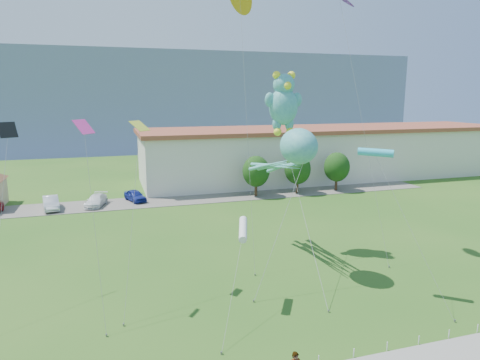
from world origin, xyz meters
The scene contains 19 objects.
ground centered at (0.00, 0.00, 0.00)m, with size 160.00×160.00×0.00m, color #285718.
parking_strip centered at (0.00, 35.00, 0.03)m, with size 70.00×6.00×0.06m, color #59544C.
hill_ridge centered at (0.00, 120.00, 12.50)m, with size 160.00×50.00×25.00m, color slate.
warehouse centered at (26.00, 44.00, 4.12)m, with size 61.00×15.00×8.20m.
tree_near centered at (10.00, 34.00, 3.39)m, with size 3.60×3.60×5.47m.
tree_mid centered at (16.00, 34.00, 3.39)m, with size 3.60×3.60×5.47m.
tree_far centered at (22.00, 34.00, 3.39)m, with size 3.60×3.60×5.47m.
parked_car_silver centered at (-15.29, 34.67, 0.84)m, with size 1.64×4.71×1.55m, color silver.
parked_car_white centered at (-10.26, 34.81, 0.73)m, with size 1.88×4.62×1.34m, color white.
parked_car_blue centered at (-5.57, 35.91, 0.76)m, with size 1.66×4.13×1.41m, color navy.
octopus_kite centered at (4.49, 10.71, 8.80)m, with size 5.79×10.78×10.96m.
teddy_bear_kite centered at (5.57, 14.65, 12.71)m, with size 3.27×12.53×15.17m.
small_kite_yellow centered at (-6.60, 9.87, 9.98)m, with size 2.48×5.82×11.69m.
small_kite_orange centered at (2.23, 15.89, 20.44)m, with size 1.80×6.99×21.71m.
small_kite_pink centered at (-9.69, 8.09, 10.12)m, with size 1.32×4.79×11.83m.
small_kite_black centered at (-14.73, 11.95, 9.73)m, with size 1.31×7.38×11.44m.
small_kite_white centered at (-0.69, 5.92, 4.97)m, with size 3.05×6.18×5.44m.
small_kite_purple centered at (10.17, 14.06, 20.50)m, with size 2.83×6.83×21.77m.
small_kite_cyan centered at (7.92, 4.86, 9.55)m, with size 3.03×6.11×10.07m.
Camera 1 is at (-8.41, -18.46, 13.19)m, focal length 32.00 mm.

